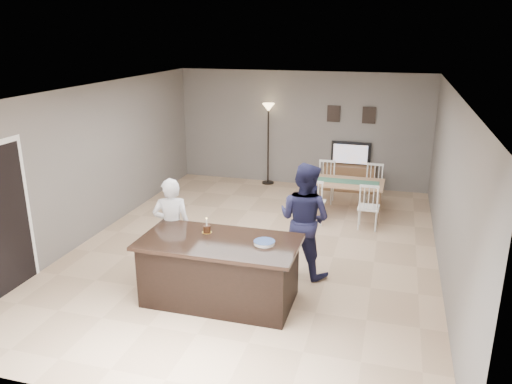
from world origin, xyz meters
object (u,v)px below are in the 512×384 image
(man, at_px, (304,219))
(dining_table, at_px, (346,187))
(kitchen_island, at_px, (220,270))
(woman, at_px, (172,227))
(birthday_cake, at_px, (207,229))
(plate_stack, at_px, (264,243))
(tv_console, at_px, (349,178))
(floor_lamp, at_px, (268,122))
(television, at_px, (351,154))

(man, distance_m, dining_table, 2.81)
(kitchen_island, relative_size, woman, 1.40)
(man, height_order, dining_table, man)
(birthday_cake, height_order, plate_stack, birthday_cake)
(woman, relative_size, plate_stack, 5.38)
(tv_console, relative_size, plate_stack, 4.21)
(floor_lamp, bearing_deg, plate_stack, -76.02)
(kitchen_island, height_order, plate_stack, plate_stack)
(birthday_cake, bearing_deg, dining_table, 67.32)
(tv_console, height_order, woman, woman)
(kitchen_island, height_order, woman, woman)
(birthday_cake, distance_m, floor_lamp, 5.43)
(woman, distance_m, floor_lamp, 5.10)
(kitchen_island, distance_m, man, 1.54)
(woman, height_order, floor_lamp, floor_lamp)
(man, xyz_separation_m, birthday_cake, (-1.21, -0.92, 0.07))
(plate_stack, distance_m, floor_lamp, 5.74)
(tv_console, relative_size, woman, 0.78)
(man, bearing_deg, kitchen_island, 70.71)
(television, distance_m, man, 4.51)
(television, xyz_separation_m, man, (-0.25, -4.50, 0.01))
(woman, relative_size, dining_table, 0.91)
(television, relative_size, floor_lamp, 0.47)
(tv_console, xyz_separation_m, dining_table, (0.09, -1.66, 0.28))
(television, xyz_separation_m, plate_stack, (-0.58, -5.59, 0.06))
(dining_table, bearing_deg, floor_lamp, 141.43)
(kitchen_island, xyz_separation_m, woman, (-0.95, 0.55, 0.31))
(man, height_order, floor_lamp, floor_lamp)
(birthday_cake, relative_size, dining_table, 0.13)
(man, bearing_deg, tv_console, -72.67)
(kitchen_island, bearing_deg, dining_table, 71.77)
(plate_stack, bearing_deg, dining_table, 80.16)
(dining_table, height_order, floor_lamp, floor_lamp)
(plate_stack, distance_m, dining_table, 3.94)
(woman, height_order, dining_table, woman)
(television, distance_m, woman, 5.53)
(television, distance_m, plate_stack, 5.63)
(television, bearing_deg, man, 86.82)
(man, xyz_separation_m, dining_table, (0.34, 2.78, -0.30))
(woman, xyz_separation_m, man, (1.90, 0.59, 0.11))
(tv_console, bearing_deg, dining_table, -86.93)
(woman, distance_m, plate_stack, 1.65)
(woman, bearing_deg, dining_table, -143.35)
(kitchen_island, relative_size, birthday_cake, 9.87)
(tv_console, bearing_deg, plate_stack, -96.02)
(kitchen_island, distance_m, birthday_cake, 0.60)
(dining_table, bearing_deg, man, -96.29)
(man, bearing_deg, birthday_cake, 57.96)
(dining_table, relative_size, floor_lamp, 0.86)
(man, height_order, birthday_cake, man)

